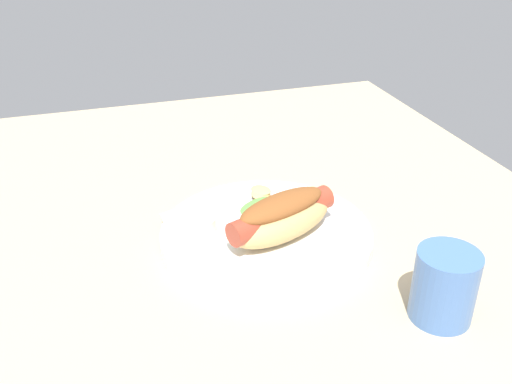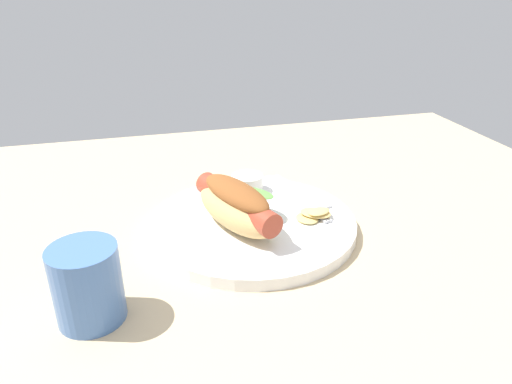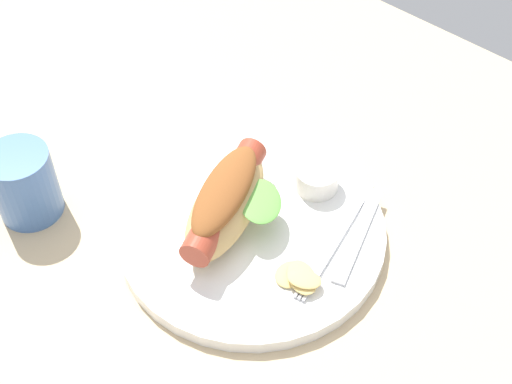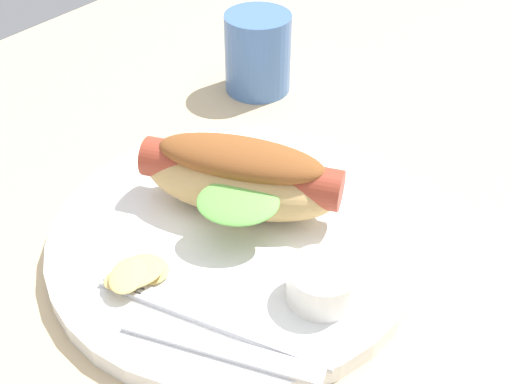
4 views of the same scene
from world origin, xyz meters
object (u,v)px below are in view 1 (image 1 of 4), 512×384
Objects in this scene: sauce_ramekin at (198,226)px; hot_dog at (282,216)px; chips_pile at (262,194)px; drinking_cup at (444,286)px; fork at (217,206)px; knife at (204,203)px; plate at (268,234)px.

hot_dog is at bearing 68.85° from sauce_ramekin.
chips_pile is 30.58cm from drinking_cup.
hot_dog reaches higher than fork.
sauce_ramekin is 7.40cm from fork.
fork is 1.27× the size of knife.
chips_pile is (0.97, 8.49, 0.49)cm from knife.
chips_pile is at bearing 121.01° from sauce_ramekin.
fork is 2.20cm from knife.
fork is (-9.98, -6.01, -2.94)cm from hot_dog.
drinking_cup is at bearing -69.96° from fork.
sauce_ramekin reaches higher than knife.
drinking_cup is at bearing -76.84° from hot_dog.
hot_dog is at bearing -71.97° from fork.
sauce_ramekin is 0.88× the size of chips_pile.
plate is 1.67× the size of fork.
drinking_cup is (28.36, 11.28, 1.85)cm from chips_pile.
drinking_cup reaches higher than sauce_ramekin.
knife is (-9.02, -6.73, 0.98)cm from plate.
hot_dog is 10.80cm from chips_pile.
hot_dog is at bearing -4.61° from chips_pile.
fork is at bearing -145.98° from plate.
sauce_ramekin is at bearing -58.99° from chips_pile.
plate is 4.72cm from hot_dog.
fork is at bearing 146.09° from sauce_ramekin.
drinking_cup is (21.78, 22.22, 1.22)cm from sauce_ramekin.
knife is 2.45× the size of chips_pile.
knife is at bearing 162.00° from sauce_ramekin.
drinking_cup reaches higher than knife.
drinking_cup reaches higher than chips_pile.
drinking_cup is (29.33, 19.77, 2.34)cm from knife.
plate is 3.41× the size of drinking_cup.
knife is at bearing -146.02° from drinking_cup.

